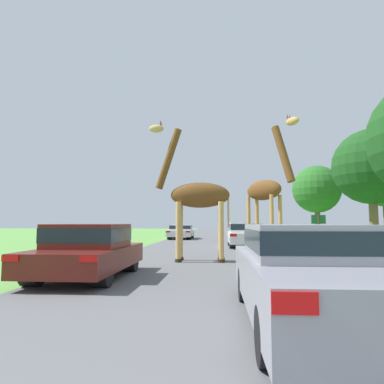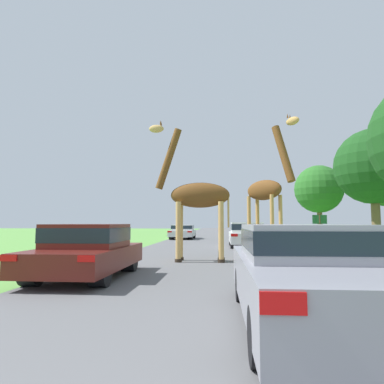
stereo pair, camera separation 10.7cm
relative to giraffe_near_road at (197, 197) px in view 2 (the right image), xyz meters
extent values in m
cube|color=#5B5B5E|center=(0.57, 16.90, -2.31)|extent=(8.12, 120.00, 0.00)
cylinder|color=tan|center=(-0.63, -0.30, -1.24)|extent=(0.19, 0.19, 2.15)
cylinder|color=#2D2319|center=(-0.63, -0.30, -2.26)|extent=(0.25, 0.25, 0.12)
cylinder|color=tan|center=(-0.63, 0.31, -1.24)|extent=(0.19, 0.19, 2.15)
cylinder|color=#2D2319|center=(-0.63, 0.31, -2.26)|extent=(0.25, 0.25, 0.12)
cylinder|color=tan|center=(0.89, -0.31, -1.24)|extent=(0.19, 0.19, 2.15)
cylinder|color=#2D2319|center=(0.89, -0.31, -2.26)|extent=(0.25, 0.25, 0.12)
cylinder|color=tan|center=(0.89, 0.30, -1.24)|extent=(0.19, 0.19, 2.15)
cylinder|color=#2D2319|center=(0.89, 0.30, -2.26)|extent=(0.25, 0.25, 0.12)
ellipsoid|color=brown|center=(0.13, 0.00, 0.08)|extent=(2.17, 0.73, 0.92)
cylinder|color=brown|center=(-1.05, 0.00, 1.45)|extent=(0.98, 0.27, 2.31)
ellipsoid|color=tan|center=(-1.52, 0.01, 2.61)|extent=(0.56, 0.24, 0.30)
cylinder|color=tan|center=(1.16, 0.00, -0.51)|extent=(0.07, 0.07, 1.18)
cone|color=brown|center=(-1.35, -0.06, 2.84)|extent=(0.07, 0.07, 0.16)
cone|color=brown|center=(-1.35, 0.07, 2.84)|extent=(0.07, 0.07, 0.16)
cylinder|color=tan|center=(3.15, 0.75, -1.09)|extent=(0.14, 0.14, 2.45)
cylinder|color=#2D2319|center=(3.15, 0.75, -2.27)|extent=(0.19, 0.19, 0.09)
cylinder|color=tan|center=(2.78, 0.45, -1.09)|extent=(0.14, 0.14, 2.45)
cylinder|color=#2D2319|center=(2.78, 0.45, -2.27)|extent=(0.19, 0.19, 0.09)
cylinder|color=tan|center=(2.38, 1.67, -1.09)|extent=(0.14, 0.14, 2.45)
cylinder|color=#2D2319|center=(2.38, 1.67, -2.27)|extent=(0.19, 0.19, 0.09)
cylinder|color=tan|center=(2.01, 1.37, -1.09)|extent=(0.14, 0.14, 2.45)
cylinder|color=#2D2319|center=(2.01, 1.37, -2.27)|extent=(0.19, 0.19, 0.09)
ellipsoid|color=brown|center=(2.58, 1.06, 0.35)|extent=(1.53, 1.68, 0.79)
cylinder|color=brown|center=(3.22, 0.30, 1.65)|extent=(0.85, 0.94, 2.25)
ellipsoid|color=tan|center=(3.52, -0.06, 2.77)|extent=(0.54, 0.58, 0.30)
cylinder|color=tan|center=(2.06, 1.69, -0.32)|extent=(0.05, 0.05, 1.35)
cone|color=brown|center=(3.46, 0.12, 3.00)|extent=(0.07, 0.07, 0.16)
cone|color=brown|center=(3.36, 0.03, 3.00)|extent=(0.07, 0.07, 0.16)
cube|color=gray|center=(2.06, -7.59, -1.73)|extent=(1.86, 4.67, 0.67)
cube|color=gray|center=(2.06, -7.59, -1.17)|extent=(1.67, 2.10, 0.45)
cube|color=#19232D|center=(2.06, -7.59, -1.15)|extent=(1.69, 2.12, 0.27)
cube|color=red|center=(1.29, -9.93, -1.49)|extent=(0.33, 0.03, 0.16)
cylinder|color=black|center=(1.31, -6.19, -2.02)|extent=(0.37, 0.58, 0.58)
cylinder|color=black|center=(2.80, -6.19, -2.02)|extent=(0.37, 0.58, 0.58)
cylinder|color=black|center=(1.31, -8.99, -2.02)|extent=(0.37, 0.58, 0.58)
cube|color=silver|center=(2.37, 7.49, -1.77)|extent=(1.93, 4.30, 0.58)
cube|color=silver|center=(2.37, 7.49, -1.20)|extent=(1.74, 1.94, 0.57)
cube|color=#19232D|center=(2.37, 7.49, -1.17)|extent=(1.76, 1.96, 0.34)
cube|color=red|center=(1.58, 5.33, -1.56)|extent=(0.35, 0.03, 0.14)
cube|color=red|center=(3.17, 5.33, -1.56)|extent=(0.35, 0.03, 0.14)
cylinder|color=black|center=(1.60, 8.78, -2.02)|extent=(0.39, 0.60, 0.60)
cylinder|color=black|center=(3.15, 8.78, -2.02)|extent=(0.39, 0.60, 0.60)
cylinder|color=black|center=(1.60, 6.20, -2.02)|extent=(0.39, 0.60, 0.60)
cylinder|color=black|center=(3.15, 6.20, -2.02)|extent=(0.39, 0.60, 0.60)
cube|color=black|center=(3.71, 13.13, -1.75)|extent=(1.81, 4.52, 0.60)
cube|color=black|center=(3.71, 13.13, -1.25)|extent=(1.63, 2.03, 0.41)
cube|color=#19232D|center=(3.71, 13.13, -1.23)|extent=(1.65, 2.05, 0.25)
cube|color=red|center=(2.97, 10.86, -1.54)|extent=(0.33, 0.03, 0.14)
cube|color=red|center=(4.45, 10.86, -1.54)|extent=(0.33, 0.03, 0.14)
cylinder|color=black|center=(2.99, 14.48, -2.01)|extent=(0.36, 0.62, 0.62)
cylinder|color=black|center=(4.44, 14.48, -2.01)|extent=(0.36, 0.62, 0.62)
cylinder|color=black|center=(2.99, 11.77, -2.01)|extent=(0.36, 0.62, 0.62)
cylinder|color=black|center=(4.44, 11.77, -2.01)|extent=(0.36, 0.62, 0.62)
cube|color=#561914|center=(-2.55, -3.89, -1.81)|extent=(1.94, 4.07, 0.53)
cube|color=#561914|center=(-2.55, -3.89, -1.25)|extent=(1.74, 1.83, 0.59)
cube|color=#19232D|center=(-2.55, -3.89, -1.22)|extent=(1.76, 1.85, 0.35)
cube|color=red|center=(-3.34, -5.94, -1.62)|extent=(0.35, 0.03, 0.13)
cube|color=red|center=(-1.75, -5.94, -1.62)|extent=(0.35, 0.03, 0.13)
cylinder|color=black|center=(-3.32, -2.67, -2.03)|extent=(0.39, 0.58, 0.58)
cylinder|color=black|center=(-1.77, -2.67, -2.03)|extent=(0.39, 0.58, 0.58)
cylinder|color=black|center=(-3.32, -5.11, -2.03)|extent=(0.39, 0.58, 0.58)
cylinder|color=black|center=(-1.77, -5.11, -2.03)|extent=(0.39, 0.58, 0.58)
cube|color=silver|center=(-2.35, 17.03, -1.82)|extent=(1.96, 4.72, 0.50)
cube|color=silver|center=(-2.35, 17.03, -1.34)|extent=(1.77, 2.12, 0.47)
cube|color=#19232D|center=(-2.35, 17.03, -1.31)|extent=(1.78, 2.14, 0.28)
cube|color=red|center=(-3.16, 14.66, -1.64)|extent=(0.35, 0.03, 0.12)
cube|color=red|center=(-1.55, 14.66, -1.64)|extent=(0.35, 0.03, 0.12)
cylinder|color=black|center=(-3.14, 18.44, -2.03)|extent=(0.39, 0.57, 0.57)
cylinder|color=black|center=(-1.57, 18.44, -2.03)|extent=(0.39, 0.57, 0.57)
cylinder|color=black|center=(-3.14, 15.61, -2.03)|extent=(0.39, 0.57, 0.57)
cylinder|color=black|center=(-1.57, 15.61, -2.03)|extent=(0.39, 0.57, 0.57)
cylinder|color=brown|center=(11.61, 12.14, -0.05)|extent=(0.58, 0.58, 4.53)
sphere|color=#194719|center=(11.61, 12.14, 3.01)|extent=(5.30, 5.30, 5.30)
cylinder|color=brown|center=(10.13, 20.31, -0.38)|extent=(0.47, 0.47, 3.86)
sphere|color=#286623|center=(10.13, 20.31, 2.22)|extent=(4.47, 4.47, 4.47)
cylinder|color=#4C3823|center=(5.79, 5.00, -1.43)|extent=(0.08, 0.08, 1.78)
cube|color=#1E562D|center=(5.79, 5.00, -0.76)|extent=(0.70, 0.04, 0.44)
camera|label=1|loc=(0.74, -12.49, -0.92)|focal=32.00mm
camera|label=2|loc=(0.85, -12.48, -0.92)|focal=32.00mm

